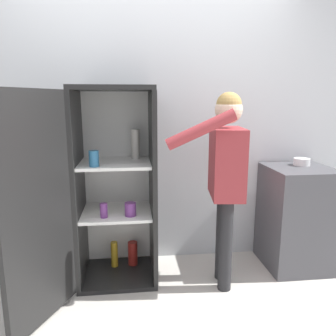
# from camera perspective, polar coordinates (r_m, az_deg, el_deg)

# --- Properties ---
(ground_plane) EXTENTS (12.00, 12.00, 0.00)m
(ground_plane) POSITION_cam_1_polar(r_m,az_deg,el_deg) (2.49, -1.33, -25.07)
(ground_plane) COLOR beige
(wall_back) EXTENTS (7.00, 0.06, 2.55)m
(wall_back) POSITION_cam_1_polar(r_m,az_deg,el_deg) (2.98, -3.21, 7.56)
(wall_back) COLOR silver
(wall_back) RESTS_ON ground_plane
(refrigerator) EXTENTS (0.96, 1.14, 1.60)m
(refrigerator) POSITION_cam_1_polar(r_m,az_deg,el_deg) (2.65, -11.52, -3.81)
(refrigerator) COLOR black
(refrigerator) RESTS_ON ground_plane
(person) EXTENTS (0.65, 0.55, 1.55)m
(person) POSITION_cam_1_polar(r_m,az_deg,el_deg) (2.56, 9.97, 0.07)
(person) COLOR #262628
(person) RESTS_ON ground_plane
(counter) EXTENTS (0.55, 0.56, 0.92)m
(counter) POSITION_cam_1_polar(r_m,az_deg,el_deg) (3.19, 21.49, -7.99)
(counter) COLOR #4C4C51
(counter) RESTS_ON ground_plane
(bowl) EXTENTS (0.14, 0.14, 0.06)m
(bowl) POSITION_cam_1_polar(r_m,az_deg,el_deg) (3.17, 22.26, 1.01)
(bowl) COLOR white
(bowl) RESTS_ON counter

